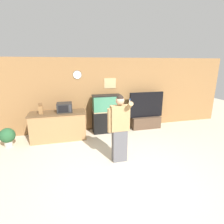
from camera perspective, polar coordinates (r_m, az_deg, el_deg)
ground_plane at (r=4.32m, az=4.29°, el=-18.19°), size 18.00×18.00×0.00m
wall_back_paneled at (r=6.41m, az=-3.45°, el=5.69°), size 10.00×0.08×2.60m
counter_island at (r=5.90m, az=-17.06°, el=-4.35°), size 1.73×0.67×0.91m
microwave at (r=5.74m, az=-15.25°, el=1.48°), size 0.47×0.39×0.29m
knife_block at (r=5.73m, az=-22.27°, el=0.67°), size 0.12×0.09×0.34m
aquarium_on_stand at (r=6.22m, az=-1.73°, el=-0.56°), size 1.01×0.44×1.35m
tv_on_stand at (r=6.77m, az=10.95°, el=-1.87°), size 1.33×0.40×1.39m
person_standing at (r=4.27m, az=2.42°, el=-5.21°), size 0.54×0.40×1.70m
potted_plant at (r=6.04m, az=-30.96°, el=-6.80°), size 0.44×0.44×0.58m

